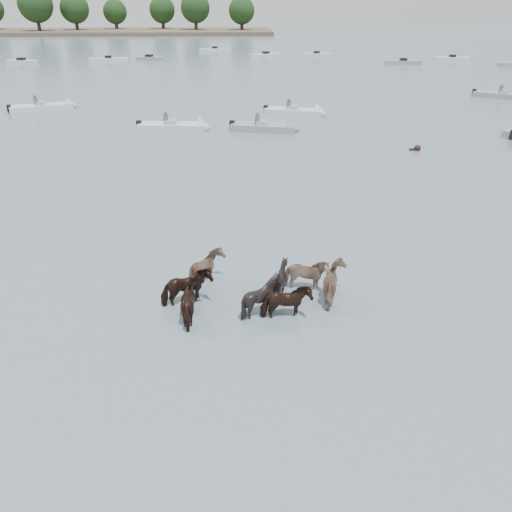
{
  "coord_description": "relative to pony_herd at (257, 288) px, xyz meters",
  "views": [
    {
      "loc": [
        -1.84,
        -13.18,
        8.43
      ],
      "look_at": [
        -1.16,
        1.24,
        1.1
      ],
      "focal_mm": 35.27,
      "sensor_mm": 36.0,
      "label": 1
    }
  ],
  "objects": [
    {
      "name": "swimming_pony",
      "position": [
        10.99,
        17.52,
        -0.39
      ],
      "size": [
        0.72,
        0.44,
        0.44
      ],
      "color": "black",
      "rests_on": "ground"
    },
    {
      "name": "motorboat_b",
      "position": [
        2.29,
        23.23,
        -0.26
      ],
      "size": [
        5.28,
        2.66,
        1.92
      ],
      "rotation": [
        0.0,
        0.0,
        -0.22
      ],
      "color": "gray",
      "rests_on": "ground"
    },
    {
      "name": "ground",
      "position": [
        1.19,
        -0.23,
        -0.49
      ],
      "size": [
        400.0,
        400.0,
        0.0
      ],
      "primitive_type": "plane",
      "color": "slate",
      "rests_on": "ground"
    },
    {
      "name": "motorboat_f",
      "position": [
        -16.4,
        32.26,
        -0.26
      ],
      "size": [
        5.74,
        3.57,
        1.92
      ],
      "rotation": [
        0.0,
        0.0,
        0.39
      ],
      "color": "silver",
      "rests_on": "ground"
    },
    {
      "name": "motorboat_c",
      "position": [
        5.16,
        28.85,
        -0.26
      ],
      "size": [
        5.4,
        3.09,
        1.92
      ],
      "rotation": [
        0.0,
        0.0,
        -0.31
      ],
      "color": "silver",
      "rests_on": "ground"
    },
    {
      "name": "distant_flotilla",
      "position": [
        0.56,
        74.15,
        -0.23
      ],
      "size": [
        102.24,
        28.83,
        0.93
      ],
      "color": "silver",
      "rests_on": "ground"
    },
    {
      "name": "motorboat_a",
      "position": [
        -4.31,
        23.85,
        -0.26
      ],
      "size": [
        5.53,
        2.08,
        1.92
      ],
      "rotation": [
        0.0,
        0.0,
        -0.09
      ],
      "color": "silver",
      "rests_on": "ground"
    },
    {
      "name": "pony_herd",
      "position": [
        0.0,
        0.0,
        0.0
      ],
      "size": [
        6.24,
        3.59,
        1.35
      ],
      "color": "black",
      "rests_on": "ground"
    }
  ]
}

